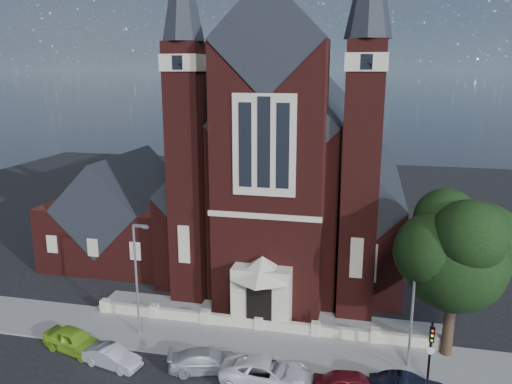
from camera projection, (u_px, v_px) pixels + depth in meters
ground at (280, 282)px, 43.54m from camera, size 120.00×120.00×0.00m
pavement_strip at (253, 344)px, 33.58m from camera, size 60.00×5.00×0.12m
forecourt_paving at (265, 317)px, 37.37m from camera, size 26.00×3.00×0.14m
forecourt_wall at (259, 330)px, 35.48m from camera, size 24.00×0.40×0.90m
church at (295, 173)px, 49.13m from camera, size 20.01×34.90×29.20m
parish_hall at (125, 217)px, 48.85m from camera, size 12.00×12.20×10.24m
street_tree at (458, 256)px, 30.39m from camera, size 6.40×6.60×10.70m
street_lamp_left at (137, 274)px, 33.71m from camera, size 1.16×0.22×8.09m
street_lamp_right at (415, 300)px, 29.87m from camera, size 1.16×0.22×8.09m
traffic_signal at (431, 345)px, 28.66m from camera, size 0.28×0.42×4.00m
car_lime_van at (74, 340)px, 32.67m from camera, size 4.77×2.88×1.52m
car_silver_a at (112, 357)px, 30.99m from camera, size 4.04×2.13×1.27m
car_silver_b at (206, 361)px, 30.54m from camera, size 4.90×3.13×1.32m
car_white_suv at (267, 372)px, 29.17m from camera, size 5.50×2.56×1.53m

